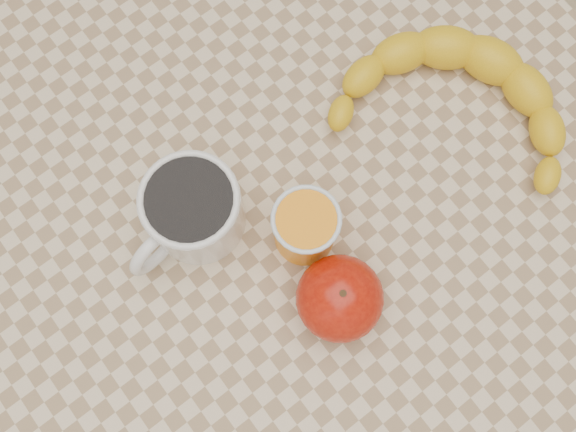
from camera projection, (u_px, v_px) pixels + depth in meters
ground at (288, 302)px, 1.38m from camera, size 3.00×3.00×0.00m
table at (288, 238)px, 0.74m from camera, size 0.80×0.80×0.75m
coffee_mug at (192, 211)px, 0.61m from camera, size 0.14×0.11×0.08m
orange_juice_glass at (305, 228)px, 0.61m from camera, size 0.07×0.07×0.08m
apple at (340, 298)px, 0.60m from camera, size 0.10×0.10×0.08m
banana at (461, 106)px, 0.66m from camera, size 0.42×0.44×0.05m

